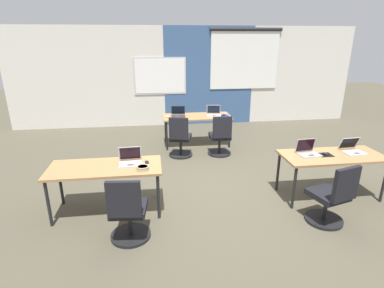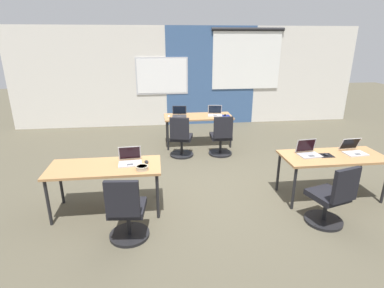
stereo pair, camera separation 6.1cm
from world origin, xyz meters
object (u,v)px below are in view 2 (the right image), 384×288
at_px(desk_far_center, 198,118).
at_px(chair_far_left, 181,140).
at_px(snack_bowl, 142,167).
at_px(laptop_near_right_end, 353,150).
at_px(chair_near_right_inner, 331,201).
at_px(laptop_far_right, 215,113).
at_px(desk_near_left, 105,170).
at_px(chair_near_left_inner, 127,214).
at_px(laptop_far_left, 179,114).
at_px(mouse_far_left, 169,116).
at_px(desk_near_right, 333,159).
at_px(chair_far_right, 221,139).
at_px(laptop_near_left_inner, 130,160).
at_px(mouse_near_left_inner, 146,162).
at_px(laptop_near_right_inner, 308,152).
at_px(mouse_near_right_inner, 326,154).
at_px(mouse_far_right, 225,115).

xyz_separation_m(desk_far_center, chair_far_left, (-0.48, -0.74, -0.28)).
relative_size(chair_far_left, snack_bowl, 5.18).
xyz_separation_m(laptop_near_right_end, chair_near_right_inner, (-0.80, -0.82, -0.39)).
xyz_separation_m(laptop_far_right, chair_far_left, (-0.88, -0.76, -0.39)).
xyz_separation_m(desk_near_left, desk_far_center, (1.75, 2.80, 0.00)).
bearing_deg(desk_near_left, chair_near_left_inner, -65.14).
relative_size(laptop_far_left, mouse_far_left, 3.23).
height_order(desk_near_right, desk_far_center, same).
xyz_separation_m(desk_near_left, chair_far_right, (2.16, 2.03, -0.28)).
height_order(desk_near_right, chair_near_right_inner, chair_near_right_inner).
distance_m(chair_near_left_inner, mouse_far_left, 3.62).
bearing_deg(laptop_near_right_end, desk_near_left, 176.93).
bearing_deg(laptop_far_right, laptop_far_left, -173.11).
relative_size(chair_near_left_inner, chair_near_right_inner, 1.00).
bearing_deg(laptop_near_right_end, mouse_far_left, 132.08).
bearing_deg(laptop_far_left, laptop_near_left_inner, -103.55).
height_order(laptop_near_left_inner, chair_near_right_inner, laptop_near_left_inner).
height_order(desk_near_left, mouse_near_left_inner, mouse_near_left_inner).
height_order(desk_near_right, laptop_far_left, laptop_far_left).
relative_size(laptop_near_right_end, laptop_near_right_inner, 0.99).
xyz_separation_m(chair_far_right, mouse_near_right_inner, (1.22, -2.02, 0.36)).
xyz_separation_m(laptop_far_left, chair_near_right_inner, (1.77, -3.59, -0.39)).
bearing_deg(chair_near_left_inner, laptop_near_right_inner, -157.72).
bearing_deg(desk_far_center, chair_near_left_inner, -111.45).
distance_m(chair_far_left, mouse_near_right_inner, 2.96).
distance_m(laptop_far_right, laptop_near_right_inner, 2.90).
xyz_separation_m(laptop_near_left_inner, mouse_far_left, (0.70, 2.71, -0.03)).
distance_m(desk_far_center, chair_far_right, 0.91).
xyz_separation_m(chair_far_left, laptop_near_right_inner, (1.84, -1.98, 0.39)).
xyz_separation_m(laptop_near_left_inner, laptop_near_right_inner, (2.76, 0.00, 0.00)).
bearing_deg(chair_near_left_inner, chair_near_right_inner, -174.38).
distance_m(desk_near_left, laptop_far_right, 3.55).
distance_m(laptop_far_right, chair_near_right_inner, 3.71).
distance_m(desk_far_center, chair_far_left, 0.93).
bearing_deg(desk_far_center, laptop_near_left_inner, -117.03).
xyz_separation_m(desk_far_center, laptop_near_right_end, (2.13, -2.73, 0.11)).
height_order(desk_far_center, mouse_near_right_inner, mouse_near_right_inner).
relative_size(desk_near_left, mouse_near_left_inner, 14.62).
distance_m(mouse_near_left_inner, laptop_far_right, 3.17).
distance_m(mouse_near_left_inner, chair_near_left_inner, 0.92).
xyz_separation_m(laptop_near_left_inner, laptop_far_left, (0.95, 2.77, -0.00)).
bearing_deg(chair_near_right_inner, mouse_near_left_inner, -33.87).
relative_size(laptop_far_right, chair_far_right, 0.40).
bearing_deg(mouse_far_left, desk_near_left, -110.81).
height_order(desk_near_right, mouse_near_left_inner, mouse_near_left_inner).
distance_m(laptop_near_right_end, laptop_near_left_inner, 3.52).
distance_m(desk_far_center, mouse_far_right, 0.65).
bearing_deg(laptop_far_left, mouse_near_right_inner, -48.42).
relative_size(mouse_far_right, laptop_far_left, 0.32).
relative_size(laptop_far_left, chair_near_right_inner, 0.39).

